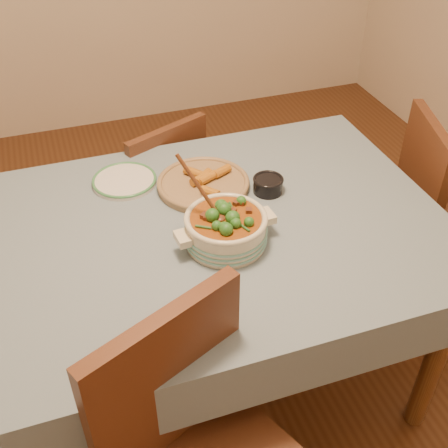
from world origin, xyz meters
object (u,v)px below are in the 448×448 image
object	(u,v)px
dining_table	(186,254)
condiment_bowl	(268,184)
chair_far	(158,191)
chair_right	(439,208)
stew_casserole	(226,227)
white_plate	(124,180)
fried_plate	(203,182)

from	to	relation	value
dining_table	condiment_bowl	distance (m)	0.37
chair_far	chair_right	bearing A→B (deg)	128.58
stew_casserole	white_plate	size ratio (longest dim) A/B	1.29
white_plate	fried_plate	size ratio (longest dim) A/B	0.72
fried_plate	chair_far	distance (m)	0.56
dining_table	chair_right	xyz separation A→B (m)	(1.09, 0.12, -0.16)
stew_casserole	chair_right	xyz separation A→B (m)	(0.99, 0.21, -0.32)
stew_casserole	condiment_bowl	world-z (taller)	stew_casserole
stew_casserole	white_plate	xyz separation A→B (m)	(-0.23, 0.42, -0.05)
chair_far	chair_right	world-z (taller)	chair_right
dining_table	fried_plate	bearing A→B (deg)	59.17
fried_plate	condiment_bowl	bearing A→B (deg)	-24.91
white_plate	chair_far	bearing A→B (deg)	62.20
condiment_bowl	fried_plate	xyz separation A→B (m)	(-0.20, 0.09, -0.01)
dining_table	stew_casserole	size ratio (longest dim) A/B	5.31
stew_casserole	white_plate	world-z (taller)	stew_casserole
fried_plate	stew_casserole	bearing A→B (deg)	-94.38
dining_table	chair_right	world-z (taller)	chair_right
dining_table	fried_plate	size ratio (longest dim) A/B	4.93
chair_far	chair_right	distance (m)	1.18
dining_table	stew_casserole	world-z (taller)	stew_casserole
stew_casserole	condiment_bowl	size ratio (longest dim) A/B	2.49
white_plate	chair_far	distance (m)	0.49
fried_plate	chair_right	bearing A→B (deg)	-5.77
condiment_bowl	white_plate	bearing A→B (deg)	155.16
dining_table	chair_right	size ratio (longest dim) A/B	1.90
white_plate	condiment_bowl	xyz separation A→B (m)	(0.46, -0.21, 0.02)
condiment_bowl	chair_far	size ratio (longest dim) A/B	0.16
stew_casserole	chair_far	size ratio (longest dim) A/B	0.39
condiment_bowl	dining_table	bearing A→B (deg)	-160.10
dining_table	chair_far	distance (m)	0.70
dining_table	white_plate	world-z (taller)	white_plate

